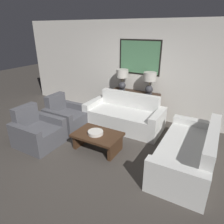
# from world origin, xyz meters

# --- Properties ---
(ground_plane) EXTENTS (20.00, 20.00, 0.00)m
(ground_plane) POSITION_xyz_m (0.00, 0.00, 0.00)
(ground_plane) COLOR #3D3833
(back_wall) EXTENTS (7.96, 0.12, 2.65)m
(back_wall) POSITION_xyz_m (0.00, 2.46, 1.33)
(back_wall) COLOR beige
(back_wall) RESTS_ON ground_plane
(console_table) EXTENTS (1.37, 0.37, 0.79)m
(console_table) POSITION_xyz_m (0.00, 2.20, 0.39)
(console_table) COLOR #332319
(console_table) RESTS_ON ground_plane
(table_lamp_left) EXTENTS (0.33, 0.33, 0.59)m
(table_lamp_left) POSITION_xyz_m (-0.40, 2.20, 1.16)
(table_lamp_left) COLOR #333338
(table_lamp_left) RESTS_ON console_table
(table_lamp_right) EXTENTS (0.33, 0.33, 0.59)m
(table_lamp_right) POSITION_xyz_m (0.40, 2.20, 1.16)
(table_lamp_right) COLOR #333338
(table_lamp_right) RESTS_ON console_table
(couch_by_back_wall) EXTENTS (1.99, 0.92, 0.85)m
(couch_by_back_wall) POSITION_xyz_m (0.00, 1.55, 0.29)
(couch_by_back_wall) COLOR silver
(couch_by_back_wall) RESTS_ON ground_plane
(couch_by_side) EXTENTS (0.92, 1.99, 0.85)m
(couch_by_side) POSITION_xyz_m (1.77, 0.62, 0.29)
(couch_by_side) COLOR silver
(couch_by_side) RESTS_ON ground_plane
(coffee_table) EXTENTS (0.99, 0.67, 0.37)m
(coffee_table) POSITION_xyz_m (-0.02, 0.31, 0.27)
(coffee_table) COLOR #3D2616
(coffee_table) RESTS_ON ground_plane
(decorative_bowl) EXTENTS (0.33, 0.33, 0.07)m
(decorative_bowl) POSITION_xyz_m (-0.05, 0.28, 0.41)
(decorative_bowl) COLOR beige
(decorative_bowl) RESTS_ON coffee_table
(armchair_near_back_wall) EXTENTS (0.90, 0.85, 0.85)m
(armchair_near_back_wall) POSITION_xyz_m (-1.31, 0.78, 0.28)
(armchair_near_back_wall) COLOR #4C4C51
(armchair_near_back_wall) RESTS_ON ground_plane
(armchair_near_camera) EXTENTS (0.90, 0.85, 0.85)m
(armchair_near_camera) POSITION_xyz_m (-1.31, -0.16, 0.28)
(armchair_near_camera) COLOR #4C4C51
(armchair_near_camera) RESTS_ON ground_plane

